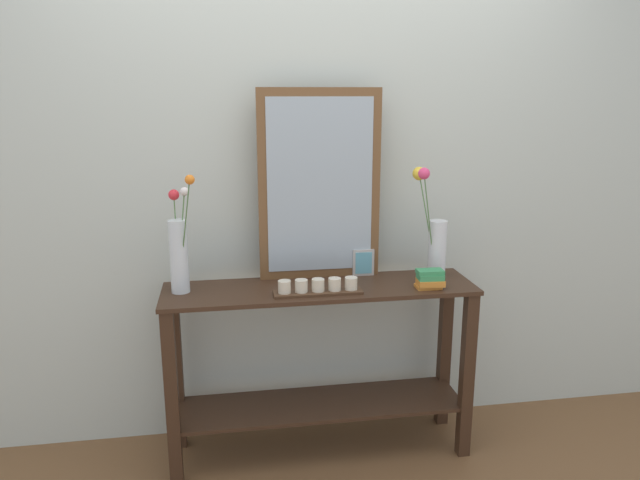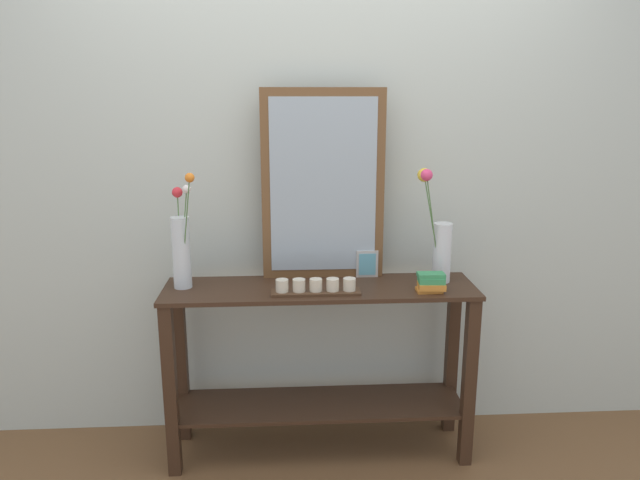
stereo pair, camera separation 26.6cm
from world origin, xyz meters
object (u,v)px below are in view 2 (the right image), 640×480
object	(u,v)px
tall_vase_left	(181,247)
candle_tray	(316,287)
mirror_leaning	(323,186)
vase_right	(439,240)
console_table	(320,352)
picture_frame_small	(367,264)
book_stack	(431,283)

from	to	relation	value
tall_vase_left	candle_tray	distance (m)	0.63
mirror_leaning	vase_right	bearing A→B (deg)	-11.11
tall_vase_left	console_table	bearing A→B (deg)	-2.67
picture_frame_small	tall_vase_left	bearing A→B (deg)	-172.95
tall_vase_left	candle_tray	world-z (taller)	tall_vase_left
vase_right	tall_vase_left	bearing A→B (deg)	-179.06
mirror_leaning	picture_frame_small	distance (m)	0.43
tall_vase_left	vase_right	bearing A→B (deg)	0.94
console_table	picture_frame_small	bearing A→B (deg)	29.90
mirror_leaning	picture_frame_small	size ratio (longest dim) A/B	6.84
mirror_leaning	candle_tray	xyz separation A→B (m)	(-0.05, -0.24, -0.41)
candle_tray	tall_vase_left	bearing A→B (deg)	168.54
tall_vase_left	candle_tray	size ratio (longest dim) A/B	1.36
candle_tray	book_stack	xyz separation A→B (m)	(0.51, -0.01, 0.01)
picture_frame_small	candle_tray	bearing A→B (deg)	-138.70
console_table	tall_vase_left	world-z (taller)	tall_vase_left
mirror_leaning	picture_frame_small	xyz separation A→B (m)	(0.21, -0.02, -0.38)
console_table	mirror_leaning	xyz separation A→B (m)	(0.02, 0.15, 0.76)
console_table	book_stack	world-z (taller)	book_stack
candle_tray	mirror_leaning	bearing A→B (deg)	79.00
mirror_leaning	candle_tray	world-z (taller)	mirror_leaning
book_stack	vase_right	bearing A→B (deg)	65.45
picture_frame_small	book_stack	distance (m)	0.34
console_table	picture_frame_small	world-z (taller)	picture_frame_small
tall_vase_left	mirror_leaning	bearing A→B (deg)	10.87
mirror_leaning	book_stack	bearing A→B (deg)	-28.42
console_table	mirror_leaning	distance (m)	0.78
console_table	candle_tray	xyz separation A→B (m)	(-0.02, -0.09, 0.35)
vase_right	picture_frame_small	size ratio (longest dim) A/B	4.16
picture_frame_small	vase_right	bearing A→B (deg)	-15.06
console_table	tall_vase_left	size ratio (longest dim) A/B	2.67
mirror_leaning	tall_vase_left	world-z (taller)	mirror_leaning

